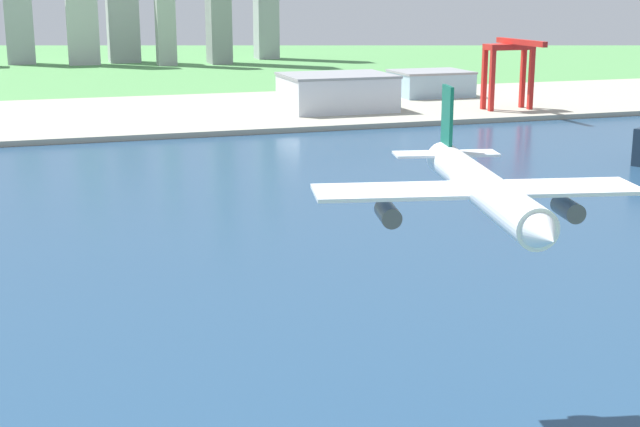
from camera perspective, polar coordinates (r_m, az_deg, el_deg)
ground_plane at (r=268.32m, az=-3.07°, el=0.87°), size 2400.00×2400.00×0.00m
water_bay at (r=212.75m, az=1.13°, el=-2.58°), size 840.00×360.00×0.15m
industrial_pier at (r=451.62m, az=-9.37°, el=6.19°), size 840.00×140.00×2.50m
airplane_landing at (r=114.65m, az=10.20°, el=1.47°), size 42.74×47.37×15.32m
port_crane_red at (r=457.97m, az=11.88°, el=9.52°), size 23.91×43.16×34.66m
warehouse_main at (r=449.49m, az=1.07°, el=7.63°), size 52.27×41.28×17.59m
warehouse_annex at (r=514.21m, az=6.95°, el=8.12°), size 40.57×34.27×13.92m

